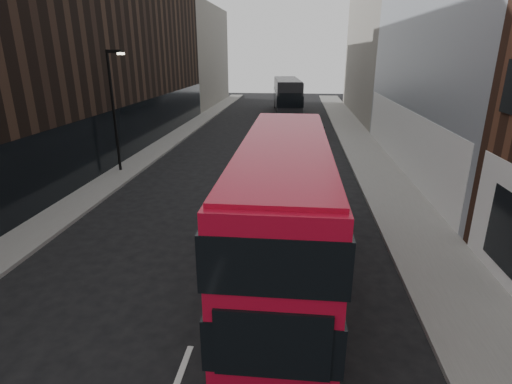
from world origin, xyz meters
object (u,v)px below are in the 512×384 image
(red_bus, at_px, (284,204))
(car_a, at_px, (273,190))
(grey_bus, at_px, (287,95))
(car_c, at_px, (314,129))
(street_lamp, at_px, (114,103))
(car_b, at_px, (293,151))

(red_bus, xyz_separation_m, car_a, (-0.70, 6.48, -1.79))
(grey_bus, height_order, car_c, grey_bus)
(grey_bus, bearing_deg, red_bus, -93.49)
(red_bus, distance_m, grey_bus, 38.43)
(street_lamp, height_order, red_bus, street_lamp)
(red_bus, relative_size, car_b, 2.55)
(grey_bus, relative_size, car_b, 2.83)
(street_lamp, bearing_deg, car_b, 19.81)
(street_lamp, xyz_separation_m, red_bus, (10.36, -11.15, -1.64))
(car_b, bearing_deg, grey_bus, 85.18)
(red_bus, bearing_deg, car_c, 85.55)
(grey_bus, bearing_deg, car_c, -84.31)
(car_c, bearing_deg, car_a, -100.01)
(grey_bus, distance_m, car_b, 23.57)
(car_b, bearing_deg, car_a, -103.04)
(red_bus, xyz_separation_m, car_c, (1.77, 23.53, -1.87))
(car_a, bearing_deg, car_c, 74.20)
(street_lamp, relative_size, car_a, 1.59)
(red_bus, xyz_separation_m, car_b, (0.09, 14.92, -1.80))
(red_bus, height_order, car_b, red_bus)
(grey_bus, bearing_deg, car_b, -92.26)
(car_b, bearing_deg, car_c, 71.35)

